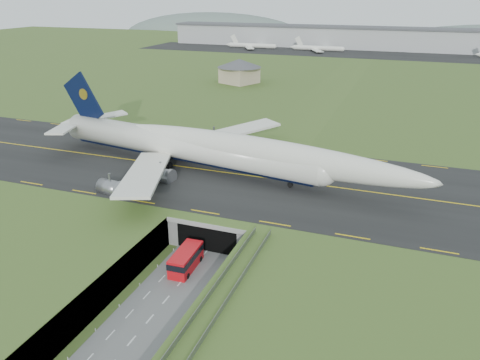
% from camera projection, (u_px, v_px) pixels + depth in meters
% --- Properties ---
extents(ground, '(900.00, 900.00, 0.00)m').
position_uv_depth(ground, '(188.00, 274.00, 81.19)').
color(ground, '#405823').
rests_on(ground, ground).
extents(airfield_deck, '(800.00, 800.00, 6.00)m').
position_uv_depth(airfield_deck, '(188.00, 259.00, 80.06)').
color(airfield_deck, gray).
rests_on(airfield_deck, ground).
extents(trench_road, '(12.00, 75.00, 0.20)m').
position_uv_depth(trench_road, '(168.00, 298.00, 74.63)').
color(trench_road, slate).
rests_on(trench_road, ground).
extents(taxiway, '(800.00, 44.00, 0.18)m').
position_uv_depth(taxiway, '(250.00, 176.00, 107.59)').
color(taxiway, black).
rests_on(taxiway, airfield_deck).
extents(tunnel_portal, '(17.00, 22.30, 6.00)m').
position_uv_depth(tunnel_portal, '(224.00, 217.00, 94.47)').
color(tunnel_portal, gray).
rests_on(tunnel_portal, ground).
extents(guideway, '(3.00, 53.00, 7.05)m').
position_uv_depth(guideway, '(198.00, 335.00, 59.05)').
color(guideway, '#A8A8A3').
rests_on(guideway, ground).
extents(jumbo_jet, '(99.66, 62.66, 20.97)m').
position_uv_depth(jumbo_jet, '(208.00, 149.00, 108.50)').
color(jumbo_jet, white).
rests_on(jumbo_jet, ground).
extents(shuttle_tram, '(3.66, 8.85, 3.53)m').
position_uv_depth(shuttle_tram, '(186.00, 260.00, 82.02)').
color(shuttle_tram, red).
rests_on(shuttle_tram, ground).
extents(service_building, '(26.36, 26.36, 10.93)m').
position_uv_depth(service_building, '(239.00, 69.00, 213.35)').
color(service_building, tan).
rests_on(service_building, ground).
extents(cargo_terminal, '(320.00, 67.00, 15.60)m').
position_uv_depth(cargo_terminal, '(371.00, 38.00, 336.32)').
color(cargo_terminal, '#B2B2B2').
rests_on(cargo_terminal, ground).
extents(distant_hills, '(700.00, 91.00, 60.00)m').
position_uv_depth(distant_hills, '(454.00, 48.00, 436.03)').
color(distant_hills, slate).
rests_on(distant_hills, ground).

